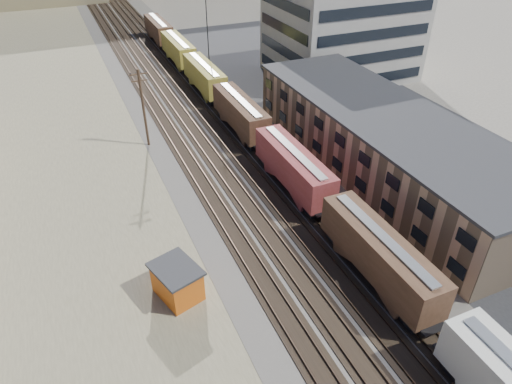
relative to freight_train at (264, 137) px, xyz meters
name	(u,v)px	position (x,y,z in m)	size (l,w,h in m)	color
ballast_bed	(194,110)	(-3.80, 16.79, -2.76)	(18.00, 200.00, 0.06)	#4C4742
dirt_yard	(55,171)	(-23.80, 6.79, -2.78)	(24.00, 180.00, 0.03)	#70674D
asphalt_lot	(377,125)	(18.20, 1.79, -2.77)	(26.00, 120.00, 0.04)	#232326
rail_tracks	(190,111)	(-4.35, 16.79, -2.68)	(11.40, 200.00, 0.24)	black
freight_train	(264,137)	(0.00, 0.00, 0.00)	(3.00, 119.74, 4.46)	black
warehouse	(384,142)	(11.18, -8.21, 0.86)	(12.40, 40.40, 7.25)	tan
office_tower	(343,20)	(24.15, 21.75, 6.47)	(22.60, 18.60, 18.45)	#9E998E
utility_pole_north	(143,107)	(-12.30, 8.79, 2.50)	(2.20, 0.32, 10.00)	#382619
radio_mast	(207,27)	(2.20, 26.79, 6.33)	(1.20, 0.16, 18.00)	black
maintenance_shed	(177,281)	(-15.78, -17.92, -1.27)	(4.20, 4.81, 2.98)	#C55612
parked_car_blue	(330,71)	(22.48, 21.52, -2.03)	(2.54, 5.50, 1.53)	navy
parked_car_far	(371,84)	(25.56, 13.83, -2.07)	(1.70, 4.23, 1.44)	silver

